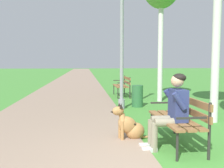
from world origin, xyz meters
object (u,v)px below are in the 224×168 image
Objects in this scene: park_bench_mid at (123,84)px; litter_bin at (137,96)px; person_seated_on_near_bench at (172,108)px; park_bench_near at (179,116)px; lamp_post_near at (122,39)px; dog_shepherd at (130,126)px.

park_bench_mid is 2.14× the size of litter_bin.
person_seated_on_near_bench is at bearing -94.12° from litter_bin.
lamp_post_near is (-0.49, 3.46, 1.62)m from park_bench_near.
litter_bin is at bearing 27.54° from lamp_post_near.
park_bench_mid is 0.36× the size of lamp_post_near.
lamp_post_near reaches higher than dog_shepherd.
park_bench_mid is at bearing 80.43° from lamp_post_near.
park_bench_mid is at bearing 88.25° from person_seated_on_near_bench.
park_bench_near is 0.32m from person_seated_on_near_bench.
park_bench_near is at bearing -89.91° from park_bench_mid.
person_seated_on_near_bench is (-0.20, -6.46, 0.17)m from park_bench_mid.
litter_bin is at bearing 88.85° from park_bench_near.
dog_shepherd is 3.51m from litter_bin.
lamp_post_near reaches higher than person_seated_on_near_bench.
lamp_post_near is (-0.28, 3.64, 1.45)m from person_seated_on_near_bench.
dog_shepherd is at bearing 155.96° from park_bench_near.
person_seated_on_near_bench is at bearing -85.63° from lamp_post_near.
park_bench_near is at bearing -82.02° from lamp_post_near.
person_seated_on_near_bench is at bearing -91.75° from park_bench_mid.
person_seated_on_near_bench is 0.30× the size of lamp_post_near.
dog_shepherd is at bearing 138.14° from person_seated_on_near_bench.
dog_shepherd is at bearing -97.56° from park_bench_mid.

